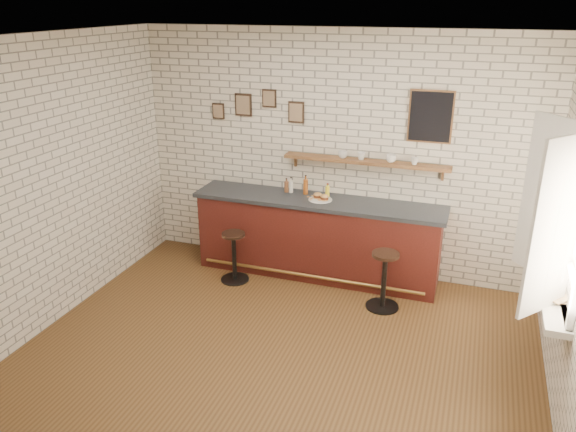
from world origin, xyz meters
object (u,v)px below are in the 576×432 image
(bar_stool_right, at_px, (384,279))
(book_lower, at_px, (551,296))
(shelf_cup_d, at_px, (415,161))
(bitters_bottle_amber, at_px, (306,186))
(sandwich_plate, at_px, (320,199))
(shelf_cup_b, at_px, (361,156))
(shelf_cup_c, at_px, (391,158))
(bar_stool_left, at_px, (234,255))
(book_upper, at_px, (551,294))
(shelf_cup_a, at_px, (343,155))
(bitters_bottle_white, at_px, (291,186))
(bitters_bottle_brown, at_px, (286,186))
(bar_counter, at_px, (317,237))
(ciabatta_sandwich, at_px, (321,196))
(condiment_bottle_yellow, at_px, (327,191))

(bar_stool_right, bearing_deg, book_lower, -31.59)
(shelf_cup_d, bearing_deg, book_lower, -54.73)
(bitters_bottle_amber, relative_size, shelf_cup_d, 2.80)
(sandwich_plate, relative_size, shelf_cup_d, 3.17)
(shelf_cup_b, bearing_deg, shelf_cup_c, -72.48)
(bar_stool_left, xyz_separation_m, shelf_cup_c, (1.74, 0.70, 1.21))
(book_upper, bearing_deg, shelf_cup_a, -174.99)
(sandwich_plate, bearing_deg, book_lower, -31.32)
(bitters_bottle_white, bearing_deg, shelf_cup_b, 4.07)
(bitters_bottle_brown, height_order, shelf_cup_a, shelf_cup_a)
(shelf_cup_b, bearing_deg, bitters_bottle_white, 111.58)
(bitters_bottle_white, height_order, bitters_bottle_amber, bitters_bottle_amber)
(bitters_bottle_white, distance_m, bar_stool_left, 1.12)
(bitters_bottle_brown, bearing_deg, bitters_bottle_white, -0.00)
(bar_counter, height_order, bitters_bottle_amber, bitters_bottle_amber)
(bitters_bottle_white, bearing_deg, ciabatta_sandwich, -19.12)
(shelf_cup_c, bearing_deg, bitters_bottle_brown, 102.76)
(bar_stool_left, bearing_deg, shelf_cup_b, 26.92)
(bitters_bottle_brown, height_order, shelf_cup_d, shelf_cup_d)
(ciabatta_sandwich, relative_size, shelf_cup_b, 2.29)
(shelf_cup_b, relative_size, book_upper, 0.49)
(bar_stool_left, bearing_deg, shelf_cup_c, 22.01)
(bitters_bottle_white, distance_m, shelf_cup_d, 1.56)
(ciabatta_sandwich, relative_size, shelf_cup_d, 2.52)
(bitters_bottle_brown, relative_size, shelf_cup_c, 1.53)
(shelf_cup_a, height_order, shelf_cup_b, shelf_cup_b)
(condiment_bottle_yellow, xyz_separation_m, bar_stool_left, (-1.00, -0.64, -0.74))
(bitters_bottle_brown, bearing_deg, shelf_cup_b, 3.80)
(book_upper, bearing_deg, shelf_cup_b, -177.93)
(bar_stool_right, relative_size, book_upper, 3.41)
(condiment_bottle_yellow, xyz_separation_m, shelf_cup_a, (0.16, 0.06, 0.46))
(ciabatta_sandwich, distance_m, shelf_cup_b, 0.68)
(bar_counter, xyz_separation_m, sandwich_plate, (0.03, -0.01, 0.51))
(bar_stool_right, relative_size, shelf_cup_c, 5.74)
(shelf_cup_a, bearing_deg, shelf_cup_d, -2.36)
(bitters_bottle_brown, bearing_deg, bar_counter, -17.05)
(book_lower, bearing_deg, condiment_bottle_yellow, 144.34)
(bitters_bottle_amber, height_order, book_lower, bitters_bottle_amber)
(shelf_cup_c, bearing_deg, sandwich_plate, 115.08)
(shelf_cup_a, bearing_deg, book_upper, -39.62)
(bitters_bottle_amber, relative_size, book_upper, 1.24)
(bar_counter, distance_m, bitters_bottle_white, 0.72)
(ciabatta_sandwich, distance_m, bar_stool_right, 1.26)
(condiment_bottle_yellow, height_order, book_upper, condiment_bottle_yellow)
(bar_stool_right, bearing_deg, shelf_cup_a, 132.89)
(bitters_bottle_amber, xyz_separation_m, book_lower, (2.71, -1.65, -0.17))
(shelf_cup_c, bearing_deg, bitters_bottle_amber, 103.43)
(bitters_bottle_amber, height_order, shelf_cup_d, shelf_cup_d)
(sandwich_plate, height_order, shelf_cup_b, shelf_cup_b)
(bitters_bottle_amber, height_order, shelf_cup_b, shelf_cup_b)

